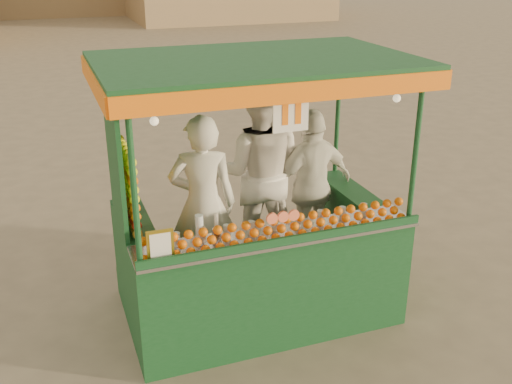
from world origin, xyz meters
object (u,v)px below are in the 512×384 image
object	(u,v)px
vendor_left	(203,204)
vendor_right	(312,185)
juice_cart	(253,241)
vendor_middle	(259,172)

from	to	relation	value
vendor_left	vendor_right	world-z (taller)	vendor_left
juice_cart	vendor_left	size ratio (longest dim) A/B	1.60
juice_cart	vendor_right	world-z (taller)	juice_cart
vendor_left	vendor_right	xyz separation A→B (m)	(1.17, 0.20, -0.05)
vendor_right	juice_cart	bearing A→B (deg)	18.35
juice_cart	vendor_right	size ratio (longest dim) A/B	1.71
vendor_right	vendor_middle	bearing A→B (deg)	-24.08
vendor_middle	vendor_right	world-z (taller)	vendor_middle
vendor_left	juice_cart	bearing A→B (deg)	164.44
juice_cart	vendor_middle	distance (m)	0.76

